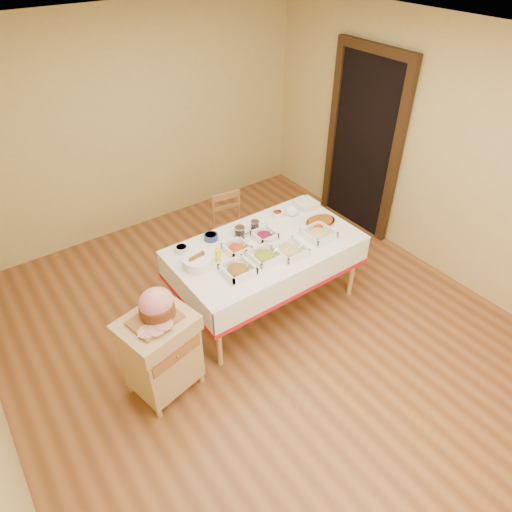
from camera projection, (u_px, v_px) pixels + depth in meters
The scene contains 23 objects.
room_shell at pixel (259, 221), 3.71m from camera, with size 5.00×5.00×5.00m.
doorway at pixel (364, 141), 5.43m from camera, with size 0.09×1.10×2.20m.
dining_table at pixel (266, 257), 4.47m from camera, with size 1.82×1.02×0.76m.
butcher_cart at pixel (161, 351), 3.71m from camera, with size 0.65×0.58×0.80m.
dining_chair at pixel (232, 228), 5.19m from camera, with size 0.41×0.40×0.83m.
ham_on_board at pixel (156, 306), 3.48m from camera, with size 0.39×0.37×0.26m.
serving_dish_a at pixel (238, 270), 4.00m from camera, with size 0.27×0.26×0.11m.
serving_dish_b at pixel (265, 256), 4.17m from camera, with size 0.26×0.26×0.10m.
serving_dish_c at pixel (290, 251), 4.23m from camera, with size 0.26×0.26×0.11m.
serving_dish_d at pixel (318, 234), 4.45m from camera, with size 0.27×0.27×0.10m.
serving_dish_e at pixel (237, 248), 4.27m from camera, with size 0.23×0.22×0.10m.
serving_dish_f at pixel (265, 235), 4.44m from camera, with size 0.22×0.21×0.10m.
small_bowl_left at pixel (182, 249), 4.26m from camera, with size 0.13×0.13×0.06m.
small_bowl_mid at pixel (211, 237), 4.42m from camera, with size 0.14×0.14×0.06m.
small_bowl_right at pixel (277, 214), 4.75m from camera, with size 0.11×0.11×0.06m.
bowl_white_imported at pixel (241, 230), 4.52m from camera, with size 0.16×0.16×0.04m, color white.
bowl_small_imported at pixel (292, 212), 4.79m from camera, with size 0.15×0.15×0.05m, color white.
preserve_jar_left at pixel (240, 233), 4.42m from camera, with size 0.10×0.10×0.13m.
preserve_jar_right at pixel (255, 226), 4.53m from camera, with size 0.09×0.09×0.11m.
mustard_bottle at pixel (218, 254), 4.12m from camera, with size 0.05×0.05×0.17m.
bread_basket at pixel (197, 262), 4.07m from camera, with size 0.27×0.27×0.12m.
plate_stack at pixel (306, 204), 4.90m from camera, with size 0.21×0.21×0.06m.
brass_platter at pixel (320, 222), 4.65m from camera, with size 0.33×0.24×0.04m.
Camera 1 is at (-1.85, -2.52, 3.32)m, focal length 32.00 mm.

